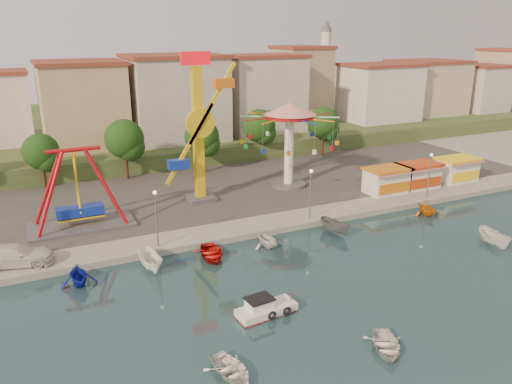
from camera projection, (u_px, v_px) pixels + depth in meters
ground at (309, 299)px, 37.50m from camera, size 200.00×200.00×0.00m
quay_deck at (131, 139)px, 90.57m from camera, size 200.00×100.00×0.60m
asphalt_pad at (185, 185)px, 63.04m from camera, size 90.00×28.00×0.01m
hill_terrace at (124, 128)px, 94.48m from camera, size 200.00×60.00×3.00m
pirate_ship_ride at (78, 190)px, 48.52m from camera, size 10.00×5.00×8.00m
kamikaze_tower at (201, 132)px, 54.80m from camera, size 5.82×3.10×16.50m
wave_swinger at (289, 126)px, 60.16m from camera, size 11.60×11.60×10.40m
booth_left at (387, 180)px, 59.52m from camera, size 5.40×3.78×3.08m
booth_mid at (418, 175)px, 61.50m from camera, size 5.40×3.78×3.08m
booth_right at (457, 169)px, 64.18m from camera, size 5.40×3.78×3.08m
lamp_post_1 at (157, 220)px, 44.40m from camera, size 0.14×0.14×5.00m
lamp_post_2 at (310, 196)px, 50.97m from camera, size 0.14×0.14×5.00m
lamp_post_3 at (429, 177)px, 57.54m from camera, size 0.14×0.14×5.00m
tree_1 at (41, 151)px, 60.39m from camera, size 4.35×4.35×6.80m
tree_2 at (124, 139)px, 63.90m from camera, size 5.02×5.02×7.85m
tree_3 at (202, 137)px, 66.88m from camera, size 4.68×4.68×7.32m
tree_4 at (259, 126)px, 73.49m from camera, size 4.86×4.86×7.60m
tree_5 at (323, 123)px, 76.05m from camera, size 4.83×4.83×7.54m
building_2 at (87, 103)px, 76.02m from camera, size 11.95×9.28×11.23m
building_3 at (180, 107)px, 79.29m from camera, size 12.59×10.50×9.20m
building_4 at (248, 99)px, 87.72m from camera, size 10.75×9.23×9.24m
building_5 at (318, 91)px, 91.27m from camera, size 12.77×10.96×11.21m
building_6 at (376, 85)px, 94.60m from camera, size 8.23×8.98×12.36m
building_7 at (405, 89)px, 104.26m from camera, size 11.59×10.93×8.76m
building_8 at (480, 80)px, 103.79m from camera, size 12.84×9.28×12.58m
building_9 at (512, 84)px, 112.23m from camera, size 12.95×9.17×9.21m
minaret at (325, 67)px, 94.68m from camera, size 2.80×2.80×18.00m
cabin_motorboat at (265, 310)px, 35.27m from camera, size 4.47×2.04×1.53m
rowboat_a at (231, 369)px, 29.14m from camera, size 3.09×3.87×0.71m
rowboat_b at (386, 345)px, 31.37m from camera, size 3.85×4.29×0.73m
skiff at (494, 238)px, 46.40m from camera, size 2.26×4.20×1.54m
van at (15, 255)px, 41.27m from camera, size 6.46×3.82×1.76m
moored_boat_1 at (78, 275)px, 39.36m from camera, size 2.89×3.31×1.70m
moored_boat_2 at (151, 261)px, 41.77m from camera, size 1.69×4.17×1.59m
moored_boat_3 at (211, 253)px, 44.09m from camera, size 3.57×4.54×0.85m
moored_boat_4 at (267, 238)px, 46.26m from camera, size 2.94×3.32×1.64m
moored_boat_5 at (335, 226)px, 49.37m from camera, size 2.23×3.92×1.43m
moored_boat_7 at (426, 208)px, 54.22m from camera, size 3.20×3.55×1.66m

